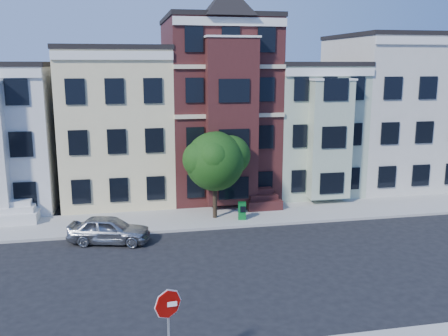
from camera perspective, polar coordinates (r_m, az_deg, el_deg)
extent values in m
plane|color=black|center=(23.30, 5.98, -11.47)|extent=(120.00, 120.00, 0.00)
cube|color=#9E9B93|center=(30.52, 1.50, -5.52)|extent=(60.00, 4.00, 0.15)
cube|color=beige|center=(35.13, -12.12, 4.76)|extent=(7.00, 9.00, 10.00)
cube|color=#3F1918|center=(35.62, -0.80, 6.73)|extent=(7.00, 9.00, 12.00)
cube|color=#A6B799|center=(37.53, 9.04, 4.55)|extent=(6.00, 9.00, 9.00)
cube|color=beige|center=(40.39, 18.49, 6.03)|extent=(8.00, 9.00, 11.00)
imported|color=#999BA2|center=(26.83, -13.00, -6.87)|extent=(4.51, 2.71, 1.44)
cube|color=#0A5F22|center=(29.58, 2.08, -4.91)|extent=(0.54, 0.50, 1.03)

